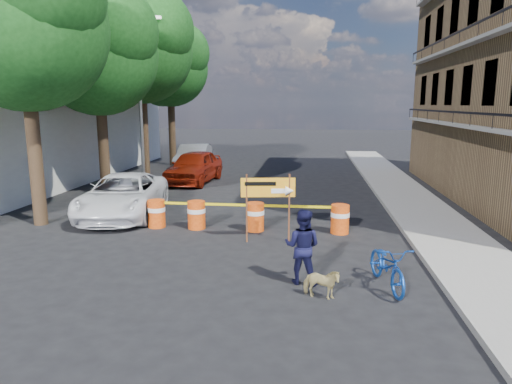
% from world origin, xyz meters
% --- Properties ---
extents(ground, '(120.00, 120.00, 0.00)m').
position_xyz_m(ground, '(0.00, 0.00, 0.00)').
color(ground, black).
rests_on(ground, ground).
extents(sidewalk_east, '(2.40, 40.00, 0.15)m').
position_xyz_m(sidewalk_east, '(6.20, 6.00, 0.07)').
color(sidewalk_east, gray).
rests_on(sidewalk_east, ground).
extents(white_building, '(8.00, 22.00, 6.00)m').
position_xyz_m(white_building, '(-13.00, 10.00, 3.00)').
color(white_building, silver).
rests_on(white_building, ground).
extents(tree_near, '(5.46, 5.20, 9.15)m').
position_xyz_m(tree_near, '(-6.73, 2.00, 6.36)').
color(tree_near, '#332316').
rests_on(tree_near, ground).
extents(tree_mid_a, '(5.25, 5.00, 8.68)m').
position_xyz_m(tree_mid_a, '(-6.74, 7.00, 6.01)').
color(tree_mid_a, '#332316').
rests_on(tree_mid_a, ground).
extents(tree_mid_b, '(5.67, 5.40, 9.62)m').
position_xyz_m(tree_mid_b, '(-6.73, 12.00, 6.71)').
color(tree_mid_b, '#332316').
rests_on(tree_mid_b, ground).
extents(tree_far, '(5.04, 4.80, 8.84)m').
position_xyz_m(tree_far, '(-6.74, 17.00, 6.22)').
color(tree_far, '#332316').
rests_on(tree_far, ground).
extents(streetlamp, '(1.25, 0.18, 8.00)m').
position_xyz_m(streetlamp, '(-5.93, 9.50, 4.38)').
color(streetlamp, gray).
rests_on(streetlamp, ground).
extents(barrel_far_left, '(0.58, 0.58, 0.90)m').
position_xyz_m(barrel_far_left, '(-2.83, 2.12, 0.47)').
color(barrel_far_left, red).
rests_on(barrel_far_left, ground).
extents(barrel_mid_left, '(0.58, 0.58, 0.90)m').
position_xyz_m(barrel_mid_left, '(-1.49, 2.10, 0.47)').
color(barrel_mid_left, red).
rests_on(barrel_mid_left, ground).
extents(barrel_mid_right, '(0.58, 0.58, 0.90)m').
position_xyz_m(barrel_mid_right, '(0.41, 2.08, 0.47)').
color(barrel_mid_right, red).
rests_on(barrel_mid_right, ground).
extents(barrel_far_right, '(0.58, 0.58, 0.90)m').
position_xyz_m(barrel_far_right, '(3.06, 2.09, 0.47)').
color(barrel_far_right, red).
rests_on(barrel_far_right, ground).
extents(detour_sign, '(1.55, 0.36, 2.01)m').
position_xyz_m(detour_sign, '(1.14, 0.95, 1.48)').
color(detour_sign, '#592D19').
rests_on(detour_sign, ground).
extents(pedestrian, '(0.95, 0.82, 1.70)m').
position_xyz_m(pedestrian, '(1.97, -2.07, 0.85)').
color(pedestrian, black).
rests_on(pedestrian, ground).
extents(bicycle, '(0.87, 1.13, 1.93)m').
position_xyz_m(bicycle, '(3.83, -2.11, 0.96)').
color(bicycle, '#1446A8').
rests_on(bicycle, ground).
extents(dog, '(0.84, 0.52, 0.66)m').
position_xyz_m(dog, '(2.38, -2.88, 0.33)').
color(dog, tan).
rests_on(dog, ground).
extents(suv_white, '(3.11, 5.57, 1.47)m').
position_xyz_m(suv_white, '(-4.54, 3.50, 0.74)').
color(suv_white, white).
rests_on(suv_white, ground).
extents(sedan_red, '(2.37, 4.97, 1.64)m').
position_xyz_m(sedan_red, '(-3.74, 10.62, 0.82)').
color(sedan_red, maroon).
rests_on(sedan_red, ground).
extents(sedan_silver, '(2.00, 4.88, 1.57)m').
position_xyz_m(sedan_silver, '(-4.80, 14.75, 0.79)').
color(sedan_silver, '#9EA0A5').
rests_on(sedan_silver, ground).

